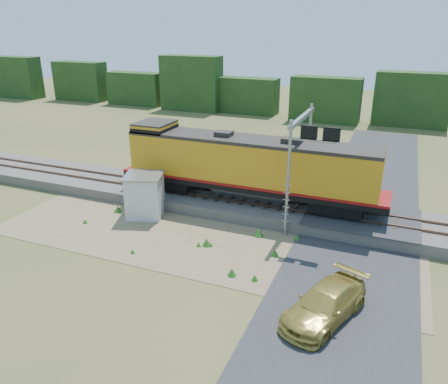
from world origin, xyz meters
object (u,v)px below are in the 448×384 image
at_px(locomotive, 245,165).
at_px(signal_gantry, 304,143).
at_px(car, 325,304).
at_px(shed, 145,195).

height_order(locomotive, signal_gantry, signal_gantry).
height_order(signal_gantry, car, signal_gantry).
bearing_deg(shed, car, -45.31).
xyz_separation_m(locomotive, signal_gantry, (4.06, -0.67, 2.13)).
bearing_deg(signal_gantry, shed, -164.64).
bearing_deg(car, locomotive, 146.34).
xyz_separation_m(shed, car, (13.35, -6.63, -0.75)).
height_order(locomotive, car, locomotive).
bearing_deg(signal_gantry, locomotive, 170.60).
bearing_deg(signal_gantry, car, -70.48).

